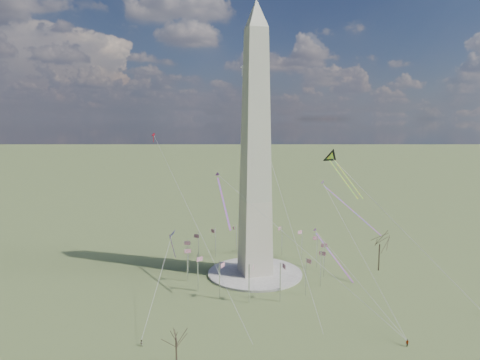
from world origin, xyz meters
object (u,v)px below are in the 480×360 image
object	(u,v)px
washington_monument	(256,149)
person_west	(141,343)
tree_near	(380,242)
kite_delta_black	(332,159)

from	to	relation	value
washington_monument	person_west	size ratio (longest dim) A/B	58.19
washington_monument	tree_near	distance (m)	61.05
tree_near	kite_delta_black	bearing A→B (deg)	135.37
washington_monument	kite_delta_black	distance (m)	34.42
tree_near	washington_monument	bearing A→B (deg)	168.40
washington_monument	kite_delta_black	size ratio (longest dim) A/B	4.69
kite_delta_black	tree_near	bearing A→B (deg)	127.78
tree_near	person_west	xyz separation A→B (m)	(-92.94, -31.79, -10.54)
washington_monument	tree_near	size ratio (longest dim) A/B	6.26
person_west	kite_delta_black	world-z (taller)	kite_delta_black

